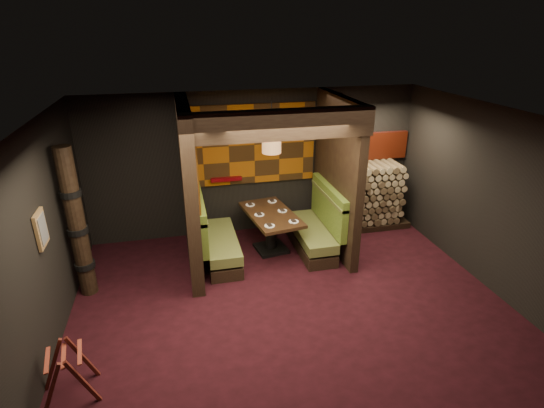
{
  "coord_description": "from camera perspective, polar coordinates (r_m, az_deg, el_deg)",
  "views": [
    {
      "loc": [
        -1.51,
        -5.13,
        3.95
      ],
      "look_at": [
        0.0,
        1.3,
        1.15
      ],
      "focal_mm": 28.0,
      "sensor_mm": 36.0,
      "label": 1
    }
  ],
  "objects": [
    {
      "name": "luggage_rack",
      "position": [
        5.63,
        -25.81,
        -19.58
      ],
      "size": [
        0.71,
        0.55,
        0.7
      ],
      "color": "#4A1711",
      "rests_on": "floor"
    },
    {
      "name": "totem_column",
      "position": [
        6.99,
        -24.76,
        -2.58
      ],
      "size": [
        0.31,
        0.31,
        2.4
      ],
      "color": "black",
      "rests_on": "floor"
    },
    {
      "name": "mosaic_header",
      "position": [
        8.98,
        12.39,
        7.56
      ],
      "size": [
        1.83,
        0.1,
        0.56
      ],
      "primitive_type": "cube",
      "color": "#661C0B",
      "rests_on": "wall_back"
    },
    {
      "name": "lacquer_shelf",
      "position": [
        8.31,
        -6.17,
        3.37
      ],
      "size": [
        0.6,
        0.12,
        0.07
      ],
      "primitive_type": "cube",
      "color": "#5A0409",
      "rests_on": "wall_back"
    },
    {
      "name": "wall_back",
      "position": [
        8.42,
        -2.28,
        5.51
      ],
      "size": [
        6.5,
        0.02,
        2.85
      ],
      "primitive_type": "cube",
      "color": "black",
      "rests_on": "ground"
    },
    {
      "name": "pendant_lamp",
      "position": [
        7.26,
        -0.06,
        8.62
      ],
      "size": [
        0.33,
        0.33,
        0.93
      ],
      "color": "olive",
      "rests_on": "ceiling"
    },
    {
      "name": "wall_right",
      "position": [
        7.44,
        27.79,
        0.38
      ],
      "size": [
        0.02,
        5.5,
        2.85
      ],
      "primitive_type": "cube",
      "color": "black",
      "rests_on": "ground"
    },
    {
      "name": "partition_left",
      "position": [
        7.24,
        -11.12,
        2.11
      ],
      "size": [
        0.2,
        2.2,
        2.85
      ],
      "primitive_type": "cube",
      "color": "black",
      "rests_on": "floor"
    },
    {
      "name": "booth_bench_left",
      "position": [
        7.67,
        -7.64,
        -4.81
      ],
      "size": [
        0.68,
        1.6,
        1.14
      ],
      "color": "black",
      "rests_on": "floor"
    },
    {
      "name": "wall_front",
      "position": [
        3.78,
        15.12,
        -20.0
      ],
      "size": [
        6.5,
        0.02,
        2.85
      ],
      "primitive_type": "cube",
      "color": "black",
      "rests_on": "ground"
    },
    {
      "name": "place_settings",
      "position": [
        7.77,
        -0.14,
        -1.15
      ],
      "size": [
        0.79,
        1.23,
        0.03
      ],
      "color": "white",
      "rests_on": "dining_table"
    },
    {
      "name": "firewood_stack",
      "position": [
        9.0,
        12.75,
        1.09
      ],
      "size": [
        1.73,
        0.7,
        1.36
      ],
      "color": "black",
      "rests_on": "floor"
    },
    {
      "name": "tapa_side_panel",
      "position": [
        7.27,
        -10.49,
        5.8
      ],
      "size": [
        0.04,
        1.85,
        1.45
      ],
      "primitive_type": "cube",
      "color": "#8B480A",
      "rests_on": "partition_left"
    },
    {
      "name": "booth_bench_right",
      "position": [
        8.03,
        5.92,
        -3.38
      ],
      "size": [
        0.68,
        1.6,
        1.14
      ],
      "color": "black",
      "rests_on": "floor"
    },
    {
      "name": "ceiling",
      "position": [
        5.46,
        3.18,
        11.41
      ],
      "size": [
        6.5,
        5.5,
        0.02
      ],
      "primitive_type": "cube",
      "color": "black",
      "rests_on": "ground"
    },
    {
      "name": "bay_front_post",
      "position": [
        8.06,
        8.61,
        4.47
      ],
      "size": [
        0.08,
        0.08,
        2.85
      ],
      "primitive_type": "cube",
      "color": "black",
      "rests_on": "floor"
    },
    {
      "name": "header_beam",
      "position": [
        6.16,
        1.06,
        10.59
      ],
      "size": [
        2.85,
        0.18,
        0.44
      ],
      "primitive_type": "cube",
      "color": "black",
      "rests_on": "partition_left"
    },
    {
      "name": "tapa_back_panel",
      "position": [
        8.26,
        -2.42,
        8.01
      ],
      "size": [
        2.4,
        0.06,
        1.55
      ],
      "primitive_type": "cube",
      "color": "#8B480A",
      "rests_on": "wall_back"
    },
    {
      "name": "floor",
      "position": [
        6.65,
        2.63,
        -13.58
      ],
      "size": [
        6.5,
        5.5,
        0.02
      ],
      "primitive_type": "cube",
      "color": "black",
      "rests_on": "ground"
    },
    {
      "name": "wall_left",
      "position": [
        5.98,
        -28.89,
        -5.1
      ],
      "size": [
        0.02,
        5.5,
        2.85
      ],
      "primitive_type": "cube",
      "color": "black",
      "rests_on": "ground"
    },
    {
      "name": "dining_table",
      "position": [
        7.87,
        -0.14,
        -2.79
      ],
      "size": [
        1.0,
        1.55,
        0.76
      ],
      "color": "black",
      "rests_on": "floor"
    },
    {
      "name": "framed_picture",
      "position": [
        5.98,
        -28.61,
        -2.98
      ],
      "size": [
        0.05,
        0.36,
        0.46
      ],
      "color": "olive",
      "rests_on": "wall_left"
    },
    {
      "name": "partition_right",
      "position": [
        7.8,
        8.68,
        3.83
      ],
      "size": [
        0.15,
        2.1,
        2.85
      ],
      "primitive_type": "cube",
      "color": "black",
      "rests_on": "floor"
    }
  ]
}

